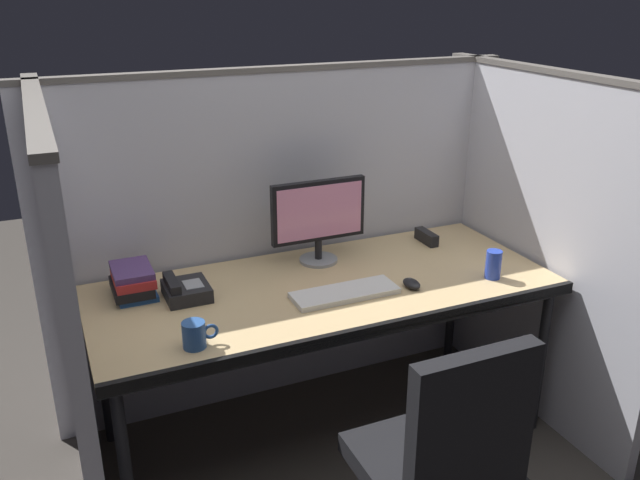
# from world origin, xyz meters

# --- Properties ---
(ground_plane) EXTENTS (8.00, 8.00, 0.00)m
(ground_plane) POSITION_xyz_m (0.00, 0.00, 0.00)
(ground_plane) COLOR #423D38
(cubicle_partition_rear) EXTENTS (2.21, 0.06, 1.57)m
(cubicle_partition_rear) POSITION_xyz_m (0.00, 0.74, 0.79)
(cubicle_partition_rear) COLOR silver
(cubicle_partition_rear) RESTS_ON ground
(cubicle_partition_left) EXTENTS (0.06, 1.41, 1.57)m
(cubicle_partition_left) POSITION_xyz_m (-0.99, 0.20, 0.79)
(cubicle_partition_left) COLOR silver
(cubicle_partition_left) RESTS_ON ground
(cubicle_partition_right) EXTENTS (0.06, 1.41, 1.57)m
(cubicle_partition_right) POSITION_xyz_m (0.99, 0.20, 0.79)
(cubicle_partition_right) COLOR silver
(cubicle_partition_right) RESTS_ON ground
(desk) EXTENTS (1.90, 0.80, 0.74)m
(desk) POSITION_xyz_m (0.00, 0.29, 0.69)
(desk) COLOR tan
(desk) RESTS_ON ground
(monitor_center) EXTENTS (0.43, 0.17, 0.37)m
(monitor_center) POSITION_xyz_m (0.07, 0.53, 0.96)
(monitor_center) COLOR gray
(monitor_center) RESTS_ON desk
(keyboard_main) EXTENTS (0.43, 0.15, 0.02)m
(keyboard_main) POSITION_xyz_m (0.03, 0.18, 0.75)
(keyboard_main) COLOR silver
(keyboard_main) RESTS_ON desk
(computer_mouse) EXTENTS (0.06, 0.10, 0.04)m
(computer_mouse) POSITION_xyz_m (0.31, 0.13, 0.76)
(computer_mouse) COLOR black
(computer_mouse) RESTS_ON desk
(coffee_mug) EXTENTS (0.13, 0.08, 0.09)m
(coffee_mug) POSITION_xyz_m (-0.61, 0.02, 0.79)
(coffee_mug) COLOR #264C8C
(coffee_mug) RESTS_ON desk
(red_stapler) EXTENTS (0.04, 0.15, 0.06)m
(red_stapler) POSITION_xyz_m (0.64, 0.54, 0.77)
(red_stapler) COLOR black
(red_stapler) RESTS_ON desk
(soda_can) EXTENTS (0.07, 0.07, 0.12)m
(soda_can) POSITION_xyz_m (0.68, 0.08, 0.80)
(soda_can) COLOR #263FB2
(soda_can) RESTS_ON desk
(desk_phone) EXTENTS (0.17, 0.19, 0.09)m
(desk_phone) POSITION_xyz_m (-0.55, 0.41, 0.77)
(desk_phone) COLOR black
(desk_phone) RESTS_ON desk
(book_stack) EXTENTS (0.16, 0.22, 0.12)m
(book_stack) POSITION_xyz_m (-0.74, 0.51, 0.80)
(book_stack) COLOR #1E478C
(book_stack) RESTS_ON desk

